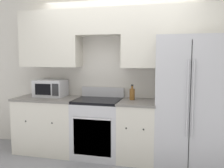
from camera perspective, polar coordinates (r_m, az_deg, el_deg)
The scene contains 8 objects.
ground_plane at distance 3.84m, azimuth -1.17°, elevation -17.95°, with size 12.00×12.00×0.00m, color gray.
wall_back at distance 4.07m, azimuth 1.10°, elevation 5.75°, with size 8.00×0.39×2.60m.
lower_cabinets_left at distance 4.35m, azimuth -14.30°, elevation -8.86°, with size 1.03×0.64×0.91m.
lower_cabinets_right at distance 3.89m, azimuth 5.91°, elevation -10.50°, with size 0.57×0.64×0.91m.
oven_range at distance 4.03m, azimuth -3.21°, elevation -9.85°, with size 0.73×0.65×1.07m.
refrigerator at distance 3.79m, azimuth 17.11°, elevation -3.77°, with size 0.92×0.71×1.87m.
microwave at distance 4.34m, azimuth -13.88°, elevation -0.93°, with size 0.50×0.36×0.28m.
bottle at distance 3.90m, azimuth 4.63°, elevation -2.23°, with size 0.08×0.08×0.24m.
Camera 1 is at (0.92, -3.38, 1.58)m, focal length 40.00 mm.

